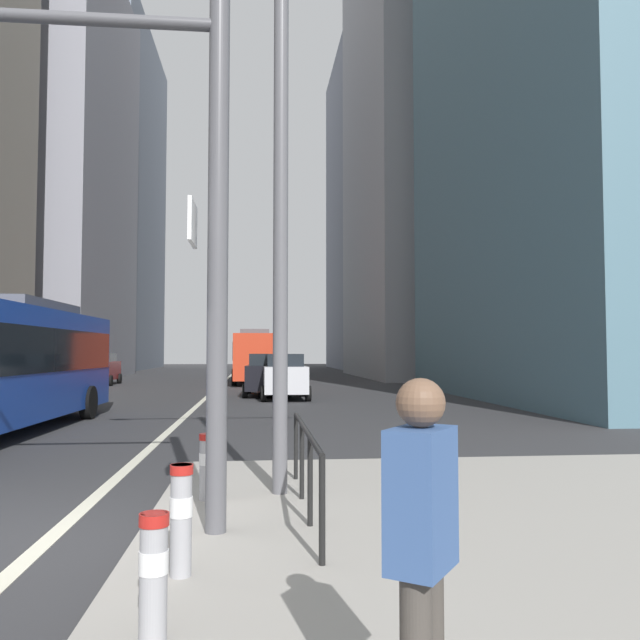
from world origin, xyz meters
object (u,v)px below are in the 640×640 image
city_bus_red_receding (254,355)px  city_bus_red_distant (266,354)px  pedestrian_waiting (422,544)px  bollard_right (181,514)px  bollard_back (207,463)px  car_oncoming_mid (100,369)px  car_receding_near (267,374)px  street_lamp_post (281,113)px  car_receding_far (284,376)px  bollard_left (154,570)px

city_bus_red_receding → city_bus_red_distant: size_ratio=0.99×
city_bus_red_receding → pedestrian_waiting: 38.77m
bollard_right → bollard_back: 2.74m
car_oncoming_mid → bollard_back: 33.30m
city_bus_red_receding → car_receding_near: (0.64, -12.21, -0.85)m
city_bus_red_receding → car_receding_near: size_ratio=2.39×
city_bus_red_receding → bollard_right: city_bus_red_receding is taller
city_bus_red_distant → street_lamp_post: street_lamp_post is taller
bollard_right → pedestrian_waiting: pedestrian_waiting is taller
car_receding_near → pedestrian_waiting: 26.55m
car_receding_far → street_lamp_post: bearing=-92.6°
car_oncoming_mid → car_receding_near: (10.08, -10.79, 0.00)m
bollard_left → city_bus_red_receding: bearing=89.3°
pedestrian_waiting → car_oncoming_mid: bearing=105.6°
car_receding_near → bollard_right: car_receding_near is taller
bollard_back → street_lamp_post: bearing=17.3°
bollard_left → pedestrian_waiting: bearing=-42.8°
bollard_right → bollard_back: size_ratio=1.11×
car_receding_near → bollard_back: (-1.09, -21.28, -0.38)m
car_oncoming_mid → bollard_left: car_oncoming_mid is taller
street_lamp_post → bollard_right: street_lamp_post is taller
car_receding_far → city_bus_red_receding: bearing=95.3°
car_receding_near → city_bus_red_receding: bearing=93.0°
city_bus_red_distant → pedestrian_waiting: bearing=-90.1°
city_bus_red_receding → bollard_right: bearing=-90.7°
street_lamp_post → bollard_right: size_ratio=8.67×
street_lamp_post → car_receding_far: bearing=87.4°
bollard_right → city_bus_red_receding: bearing=89.3°
bollard_left → car_oncoming_mid: bearing=104.0°
street_lamp_post → pedestrian_waiting: size_ratio=4.57×
car_oncoming_mid → bollard_right: 35.94m
city_bus_red_distant → bollard_right: (-1.52, -56.64, -1.17)m
city_bus_red_receding → car_oncoming_mid: (-9.44, -1.42, -0.85)m
bollard_right → pedestrian_waiting: (1.40, -2.54, 0.46)m
bollard_left → bollard_right: size_ratio=0.89×
car_receding_far → bollard_back: 19.15m
car_oncoming_mid → bollard_right: bearing=-75.5°
car_receding_near → car_oncoming_mid: bearing=133.1°
car_receding_near → street_lamp_post: bearing=-90.4°
bollard_left → pedestrian_waiting: (1.43, -1.33, 0.52)m
car_receding_far → pedestrian_waiting: car_receding_far is taller
bollard_left → pedestrian_waiting: size_ratio=0.47×
city_bus_red_receding → city_bus_red_distant: same height
bollard_right → pedestrian_waiting: bearing=-61.1°
car_receding_near → bollard_back: car_receding_near is taller
city_bus_red_distant → bollard_left: 57.89m
car_oncoming_mid → pedestrian_waiting: car_oncoming_mid is taller
city_bus_red_distant → street_lamp_post: bearing=-90.6°
car_receding_far → bollard_right: car_receding_far is taller
bollard_left → bollard_back: (0.03, 3.95, 0.01)m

